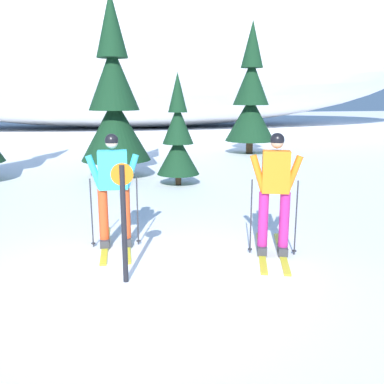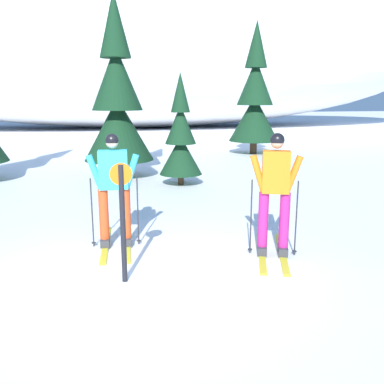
# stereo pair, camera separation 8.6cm
# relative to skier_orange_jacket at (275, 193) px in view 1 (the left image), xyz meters

# --- Properties ---
(ground_plane) EXTENTS (120.00, 120.00, 0.00)m
(ground_plane) POSITION_rel_skier_orange_jacket_xyz_m (-2.15, -0.48, -0.98)
(ground_plane) COLOR white
(skier_orange_jacket) EXTENTS (0.96, 1.78, 1.86)m
(skier_orange_jacket) POSITION_rel_skier_orange_jacket_xyz_m (0.00, 0.00, 0.00)
(skier_orange_jacket) COLOR gold
(skier_orange_jacket) RESTS_ON ground
(skier_cyan_jacket) EXTENTS (0.82, 1.77, 1.82)m
(skier_cyan_jacket) POSITION_rel_skier_orange_jacket_xyz_m (-2.32, 0.89, -0.01)
(skier_cyan_jacket) COLOR gold
(skier_cyan_jacket) RESTS_ON ground
(pine_tree_center_left) EXTENTS (2.04, 2.04, 5.27)m
(pine_tree_center_left) POSITION_rel_skier_orange_jacket_xyz_m (-2.02, 6.93, 1.23)
(pine_tree_center_left) COLOR #47301E
(pine_tree_center_left) RESTS_ON ground
(pine_tree_center_right) EXTENTS (1.16, 1.16, 3.01)m
(pine_tree_center_right) POSITION_rel_skier_orange_jacket_xyz_m (-0.42, 5.46, 0.28)
(pine_tree_center_right) COLOR #47301E
(pine_tree_center_right) RESTS_ON ground
(pine_tree_far_right) EXTENTS (2.09, 2.09, 5.41)m
(pine_tree_far_right) POSITION_rel_skier_orange_jacket_xyz_m (3.77, 11.22, 1.29)
(pine_tree_far_right) COLOR #47301E
(pine_tree_far_right) RESTS_ON ground
(snow_ridge_background) EXTENTS (51.50, 18.85, 13.29)m
(snow_ridge_background) POSITION_rel_skier_orange_jacket_xyz_m (0.60, 28.49, 5.67)
(snow_ridge_background) COLOR white
(snow_ridge_background) RESTS_ON ground
(trail_marker_post) EXTENTS (0.28, 0.07, 1.57)m
(trail_marker_post) POSITION_rel_skier_orange_jacket_xyz_m (-2.25, -0.46, -0.09)
(trail_marker_post) COLOR black
(trail_marker_post) RESTS_ON ground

